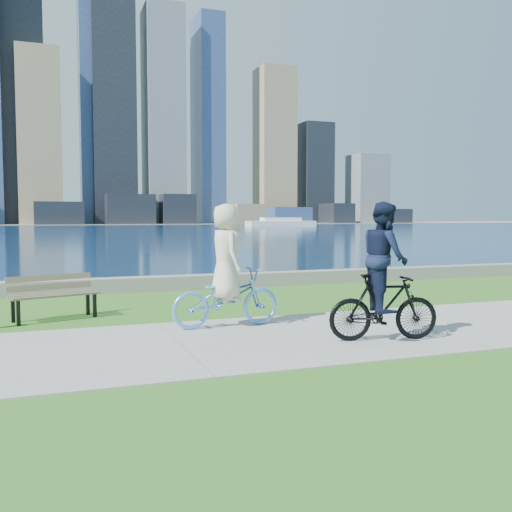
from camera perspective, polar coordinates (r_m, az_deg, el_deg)
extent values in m
plane|color=#295E18|center=(8.29, -7.53, -8.92)|extent=(320.00, 320.00, 0.00)
cube|color=gray|center=(8.28, -7.53, -8.85)|extent=(80.00, 3.50, 0.02)
cube|color=slate|center=(14.29, -13.00, -2.82)|extent=(90.00, 0.50, 0.35)
cube|color=#0B264B|center=(79.93, -18.94, 2.46)|extent=(320.00, 131.00, 0.01)
cube|color=gray|center=(137.91, -19.49, 3.03)|extent=(320.00, 30.00, 0.12)
cube|color=black|center=(127.90, -19.09, 4.05)|extent=(9.90, 7.12, 4.89)
cube|color=black|center=(130.95, -12.51, 4.57)|extent=(10.51, 7.21, 6.72)
cube|color=black|center=(132.78, -7.94, 4.64)|extent=(7.48, 7.85, 6.84)
cube|color=#917C59|center=(134.76, -1.13, 4.21)|extent=(6.59, 8.85, 4.67)
cube|color=navy|center=(139.60, 3.27, 4.06)|extent=(9.76, 6.72, 4.03)
cube|color=black|center=(148.07, 8.00, 4.23)|extent=(6.12, 9.11, 5.10)
cube|color=black|center=(155.06, 13.70, 3.90)|extent=(7.05, 6.01, 3.74)
cube|color=#917C59|center=(136.32, -20.83, 10.95)|extent=(8.94, 10.89, 37.92)
cube|color=black|center=(139.28, -14.10, 14.82)|extent=(9.58, 8.17, 56.53)
cube|color=slate|center=(141.98, -9.26, 13.53)|extent=(8.83, 11.10, 50.95)
cube|color=navy|center=(146.96, -4.85, 13.23)|extent=(6.10, 11.69, 50.91)
cube|color=#917C59|center=(150.25, 1.87, 10.88)|extent=(9.07, 8.68, 39.69)
cube|color=black|center=(155.68, 5.63, 8.16)|extent=(8.00, 10.90, 26.40)
cube|color=slate|center=(158.78, 11.09, 6.58)|extent=(9.22, 8.26, 18.41)
cube|color=black|center=(144.54, -22.37, 18.19)|extent=(9.00, 9.00, 76.00)
cube|color=navy|center=(142.61, -15.62, 16.06)|extent=(8.00, 8.00, 64.00)
cube|color=white|center=(99.11, 2.50, 3.23)|extent=(12.02, 3.44, 1.03)
cube|color=white|center=(99.10, 2.50, 3.70)|extent=(6.87, 2.58, 0.60)
cube|color=black|center=(10.47, -22.68, -5.29)|extent=(0.07, 0.07, 0.43)
cube|color=black|center=(10.87, -15.83, -4.79)|extent=(0.07, 0.07, 0.43)
cube|color=black|center=(10.80, -23.13, -5.02)|extent=(0.07, 0.07, 0.43)
cube|color=black|center=(11.19, -16.47, -4.56)|extent=(0.07, 0.07, 0.43)
cube|color=brown|center=(10.62, -19.22, -3.80)|extent=(1.49, 0.53, 0.04)
cube|color=brown|center=(10.76, -19.47, -3.70)|extent=(1.49, 0.53, 0.04)
cube|color=brown|center=(10.91, -19.71, -3.61)|extent=(1.49, 0.53, 0.04)
cube|color=brown|center=(11.00, -19.91, -2.90)|extent=(1.48, 0.50, 0.11)
cube|color=brown|center=(11.01, -19.97, -2.05)|extent=(1.48, 0.50, 0.11)
imported|color=#619FEC|center=(9.44, -3.02, -4.21)|extent=(0.70, 1.86, 0.96)
imported|color=silver|center=(9.36, -3.03, 0.34)|extent=(0.54, 0.81, 1.60)
imported|color=black|center=(8.61, 12.64, -5.02)|extent=(0.84, 1.70, 0.99)
imported|color=black|center=(8.52, 12.71, -0.08)|extent=(0.76, 0.89, 1.61)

